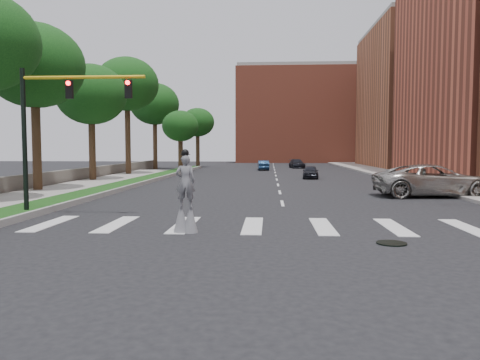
% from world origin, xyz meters
% --- Properties ---
extents(ground_plane, '(160.00, 160.00, 0.00)m').
position_xyz_m(ground_plane, '(0.00, 0.00, 0.00)').
color(ground_plane, black).
rests_on(ground_plane, ground).
extents(grass_median, '(2.00, 60.00, 0.25)m').
position_xyz_m(grass_median, '(-11.50, 20.00, 0.12)').
color(grass_median, '#143F12').
rests_on(grass_median, ground).
extents(median_curb, '(0.20, 60.00, 0.28)m').
position_xyz_m(median_curb, '(-10.45, 20.00, 0.14)').
color(median_curb, gray).
rests_on(median_curb, ground).
extents(sidewalk_left, '(4.00, 60.00, 0.18)m').
position_xyz_m(sidewalk_left, '(-14.50, 10.00, 0.09)').
color(sidewalk_left, gray).
rests_on(sidewalk_left, ground).
extents(sidewalk_right, '(5.00, 90.00, 0.18)m').
position_xyz_m(sidewalk_right, '(12.50, 25.00, 0.09)').
color(sidewalk_right, gray).
rests_on(sidewalk_right, ground).
extents(stone_wall, '(0.50, 56.00, 1.10)m').
position_xyz_m(stone_wall, '(-17.00, 22.00, 0.55)').
color(stone_wall, '#605B52').
rests_on(stone_wall, ground).
extents(manhole, '(0.90, 0.90, 0.04)m').
position_xyz_m(manhole, '(3.00, -2.00, 0.02)').
color(manhole, black).
rests_on(manhole, ground).
extents(building_far, '(16.00, 22.00, 20.00)m').
position_xyz_m(building_far, '(22.00, 54.00, 10.00)').
color(building_far, '#B96744').
rests_on(building_far, ground).
extents(building_backdrop, '(26.00, 14.00, 18.00)m').
position_xyz_m(building_backdrop, '(6.00, 78.00, 9.00)').
color(building_backdrop, '#B55139').
rests_on(building_backdrop, ground).
extents(traffic_signal, '(5.30, 0.23, 6.20)m').
position_xyz_m(traffic_signal, '(-9.78, 3.00, 4.15)').
color(traffic_signal, black).
rests_on(traffic_signal, ground).
extents(stilt_performer, '(0.84, 0.54, 2.84)m').
position_xyz_m(stilt_performer, '(-3.52, -0.52, 1.14)').
color(stilt_performer, '#382516').
rests_on(stilt_performer, ground).
extents(suv_crossing, '(6.97, 3.45, 1.90)m').
position_xyz_m(suv_crossing, '(9.00, 11.96, 0.95)').
color(suv_crossing, '#A7A49E').
rests_on(suv_crossing, ground).
extents(car_near, '(1.70, 3.66, 1.21)m').
position_xyz_m(car_near, '(3.17, 27.74, 0.61)').
color(car_near, black).
rests_on(car_near, ground).
extents(car_mid, '(1.56, 3.83, 1.24)m').
position_xyz_m(car_mid, '(-1.44, 43.30, 0.62)').
color(car_mid, '#152B4B').
rests_on(car_mid, ground).
extents(car_far, '(2.33, 4.52, 1.25)m').
position_xyz_m(car_far, '(3.19, 49.74, 0.63)').
color(car_far, black).
rests_on(car_far, ground).
extents(tree_2, '(6.30, 6.30, 10.78)m').
position_xyz_m(tree_2, '(-15.62, 13.07, 8.05)').
color(tree_2, '#382516').
rests_on(tree_2, ground).
extents(tree_3, '(5.93, 5.93, 9.86)m').
position_xyz_m(tree_3, '(-15.65, 22.61, 7.30)').
color(tree_3, '#382516').
rests_on(tree_3, ground).
extents(tree_4, '(6.46, 6.46, 12.13)m').
position_xyz_m(tree_4, '(-15.29, 31.49, 9.33)').
color(tree_4, '#382516').
rests_on(tree_4, ground).
extents(tree_5, '(6.47, 6.47, 11.38)m').
position_xyz_m(tree_5, '(-15.84, 45.30, 8.58)').
color(tree_5, '#382516').
rests_on(tree_5, ground).
extents(tree_6, '(4.28, 4.28, 7.23)m').
position_xyz_m(tree_6, '(-11.13, 38.46, 5.35)').
color(tree_6, '#382516').
rests_on(tree_6, ground).
extents(tree_7, '(4.87, 4.87, 8.59)m').
position_xyz_m(tree_7, '(-11.07, 51.37, 6.46)').
color(tree_7, '#382516').
rests_on(tree_7, ground).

